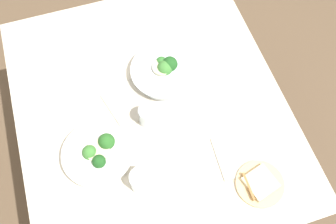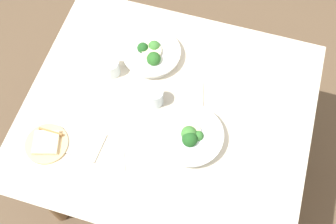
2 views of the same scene
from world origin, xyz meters
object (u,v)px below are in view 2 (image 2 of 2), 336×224
water_glass_center (155,97)px  napkin_folded_upper (181,98)px  broccoli_bowl_near (151,54)px  napkin_folded_lower (81,142)px  broccoli_bowl_far (190,136)px  fork_by_far_bowl (263,144)px  water_glass_side (110,67)px  bread_side_plate (47,143)px  table_knife_left (267,174)px  table_knife_right (93,55)px  fork_by_near_bowl (124,165)px

water_glass_center → napkin_folded_upper: bearing=-152.6°
broccoli_bowl_near → napkin_folded_upper: size_ratio=1.41×
broccoli_bowl_near → napkin_folded_lower: size_ratio=1.50×
broccoli_bowl_far → water_glass_center: 0.22m
napkin_folded_upper → fork_by_far_bowl: bearing=163.5°
broccoli_bowl_near → napkin_folded_lower: broccoli_bowl_near is taller
napkin_folded_upper → broccoli_bowl_far: bearing=115.3°
broccoli_bowl_far → napkin_folded_lower: 0.44m
broccoli_bowl_far → broccoli_bowl_near: bearing=-51.6°
broccoli_bowl_near → water_glass_side: bearing=39.7°
water_glass_center → napkin_folded_upper: (-0.10, -0.05, -0.04)m
broccoli_bowl_near → fork_by_far_bowl: bearing=153.9°
water_glass_center → napkin_folded_upper: 0.12m
broccoli_bowl_near → water_glass_side: (0.15, 0.12, 0.01)m
bread_side_plate → table_knife_left: bread_side_plate is taller
broccoli_bowl_near → table_knife_right: broccoli_bowl_near is taller
bread_side_plate → napkin_folded_lower: bearing=-160.5°
water_glass_center → broccoli_bowl_far: bearing=145.9°
water_glass_side → table_knife_left: water_glass_side is taller
bread_side_plate → fork_by_far_bowl: (-0.84, -0.25, -0.01)m
water_glass_side → fork_by_near_bowl: size_ratio=0.86×
fork_by_far_bowl → table_knife_left: (-0.04, 0.12, -0.00)m
table_knife_right → water_glass_side: bearing=-48.1°
bread_side_plate → broccoli_bowl_near: bearing=-118.1°
broccoli_bowl_far → table_knife_right: size_ratio=1.25×
water_glass_side → napkin_folded_lower: (0.00, 0.35, -0.04)m
bread_side_plate → water_glass_side: bearing=-108.1°
fork_by_near_bowl → table_knife_left: 0.56m
broccoli_bowl_far → table_knife_left: broccoli_bowl_far is taller
fork_by_far_bowl → napkin_folded_lower: bearing=-111.2°
broccoli_bowl_near → water_glass_center: size_ratio=2.89×
napkin_folded_lower → fork_by_near_bowl: bearing=167.5°
bread_side_plate → fork_by_far_bowl: bearing=-163.5°
fork_by_near_bowl → broccoli_bowl_near: bearing=164.7°
fork_by_far_bowl → table_knife_left: size_ratio=0.40×
water_glass_center → table_knife_left: (-0.51, 0.18, -0.04)m
napkin_folded_upper → broccoli_bowl_near: bearing=-41.3°
broccoli_bowl_near → fork_by_far_bowl: 0.62m
bread_side_plate → fork_by_far_bowl: bread_side_plate is taller
broccoli_bowl_far → table_knife_right: bearing=-27.6°
broccoli_bowl_near → bread_side_plate: 0.59m
water_glass_center → fork_by_near_bowl: size_ratio=0.93×
fork_by_far_bowl → fork_by_near_bowl: size_ratio=0.88×
fork_by_near_bowl → fork_by_far_bowl: bearing=95.0°
water_glass_side → napkin_folded_lower: size_ratio=0.48×
broccoli_bowl_near → table_knife_left: (-0.60, 0.39, -0.03)m
water_glass_side → table_knife_left: size_ratio=0.39×
napkin_folded_upper → napkin_folded_lower: same height
broccoli_bowl_far → water_glass_side: (0.42, -0.22, 0.01)m
water_glass_center → table_knife_left: bearing=160.7°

